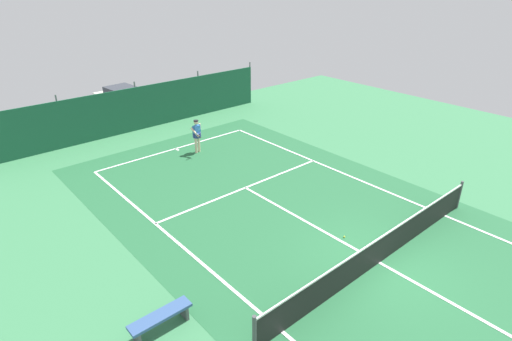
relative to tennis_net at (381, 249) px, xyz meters
name	(u,v)px	position (x,y,z in m)	size (l,w,h in m)	color
ground_plane	(379,263)	(0.00, 0.00, -0.51)	(36.00, 36.00, 0.00)	#387A4C
court_surface	(379,263)	(0.00, 0.00, -0.51)	(11.02, 26.60, 0.01)	#236038
tennis_net	(381,249)	(0.00, 0.00, 0.00)	(10.12, 0.10, 1.10)	black
back_fence	(135,116)	(0.00, 16.16, 0.16)	(16.30, 0.98, 2.70)	#195138
tennis_player	(197,134)	(0.61, 10.80, 0.45)	(0.62, 0.81, 1.64)	beige
tennis_ball_near_player	(344,237)	(0.25, 1.52, -0.48)	(0.07, 0.07, 0.07)	#CCDB33
parked_car	(123,101)	(0.59, 18.91, 0.33)	(2.32, 4.35, 1.68)	silver
courtside_bench	(161,318)	(-6.31, 2.00, -0.14)	(1.60, 0.40, 0.49)	#335184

